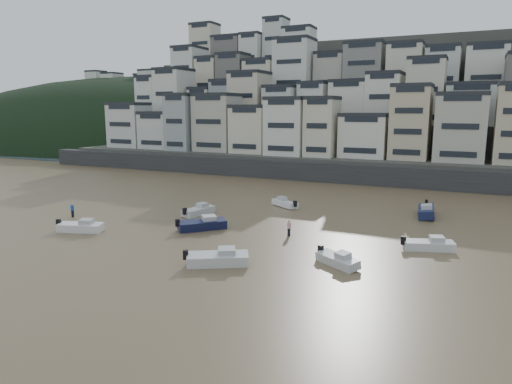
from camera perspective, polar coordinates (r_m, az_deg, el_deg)
The scene contains 14 objects.
sea_strip at distance 213.51m, azimuth -15.92°, elevation 6.42°, with size 340.00×340.00×0.00m, color #4C586D.
harbor_wall at distance 83.88m, azimuth 11.18°, elevation 2.30°, with size 140.00×3.00×3.50m, color #38383A.
hillside at distance 121.45m, azimuth 18.26°, elevation 9.75°, with size 141.04×66.00×50.00m.
headland at distance 196.20m, azimuth -14.52°, elevation 6.18°, with size 216.00×135.00×53.33m.
boat_h at distance 62.47m, azimuth 3.63°, elevation -1.28°, with size 4.73×1.55×1.29m, color silver, non-canonical shape.
boat_c at distance 50.96m, azimuth -6.75°, elevation -3.83°, with size 5.83×1.91×1.59m, color #12173A, non-canonical shape.
boat_f at distance 58.16m, azimuth -7.19°, elevation -2.15°, with size 5.19×1.70×1.42m, color silver, non-canonical shape.
boat_a at distance 39.44m, azimuth -4.81°, elevation -8.07°, with size 5.73×1.87×1.56m, color silver, non-canonical shape.
boat_d at distance 46.47m, azimuth 20.82°, elevation -5.99°, with size 5.04×1.65×1.38m, color silver, non-canonical shape.
boat_i at distance 60.68m, azimuth 20.52°, elevation -2.06°, with size 6.31×2.06×1.72m, color #151D42, non-canonical shape.
boat_b at distance 39.95m, azimuth 10.15°, elevation -8.18°, with size 4.63×1.51×1.26m, color silver, non-canonical shape.
boat_j at distance 53.36m, azimuth -21.09°, elevation -3.90°, with size 5.31×1.74×1.45m, color white, non-canonical shape.
person_blue at distance 60.87m, azimuth -21.97°, elevation -2.11°, with size 0.44×0.44×1.74m, color #184AB6, non-canonical shape.
person_pink at distance 48.21m, azimuth 4.14°, elevation -4.51°, with size 0.44×0.44×1.74m, color #D999A9, non-canonical shape.
Camera 1 is at (30.02, -15.64, 13.23)m, focal length 32.00 mm.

